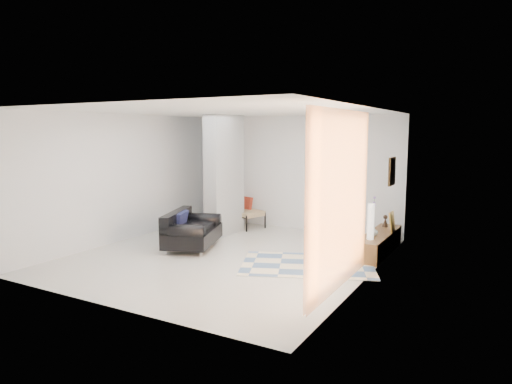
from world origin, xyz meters
The scene contains 17 objects.
floor centered at (0.00, 0.00, 0.00)m, with size 6.00×6.00×0.00m, color beige.
ceiling centered at (0.00, 0.00, 2.80)m, with size 6.00×6.00×0.00m, color white.
wall_back centered at (0.00, 3.00, 1.40)m, with size 6.00×6.00×0.00m, color white.
wall_front centered at (0.00, -3.00, 1.40)m, with size 6.00×6.00×0.00m, color white.
wall_left centered at (-2.75, 0.00, 1.40)m, with size 6.00×6.00×0.00m, color white.
wall_right centered at (2.75, 0.00, 1.40)m, with size 6.00×6.00×0.00m, color white.
partition_column centered at (-1.10, 1.60, 1.40)m, with size 0.35×1.20×2.80m, color #999EA0.
hallway_door centered at (-2.10, 2.96, 1.02)m, with size 0.85×0.06×2.04m, color white.
curtain centered at (2.67, -1.15, 1.45)m, with size 2.55×2.55×0.00m, color #FA9142.
wall_art centered at (2.72, 1.70, 1.65)m, with size 0.04×0.45×0.55m, color #38230F.
media_console centered at (2.52, 1.70, 0.20)m, with size 0.45×2.05×0.80m.
loveseat centered at (-1.06, 0.19, 0.36)m, with size 1.36×1.75×0.76m.
daybed centered at (-1.42, 2.64, 0.42)m, with size 1.68×1.11×0.77m.
area_rug centered at (1.60, 0.20, 0.01)m, with size 2.38×1.58×0.01m, color beige.
cylinder_lamp centered at (2.50, 1.09, 0.74)m, with size 0.12×0.12×0.68m, color white.
bronze_figurine centered at (2.47, 2.38, 0.53)m, with size 0.13×0.13×0.25m, color black, non-canonical shape.
vase centered at (2.47, 1.42, 0.49)m, with size 0.17×0.17×0.18m, color white.
Camera 1 is at (4.72, -7.31, 2.42)m, focal length 32.00 mm.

